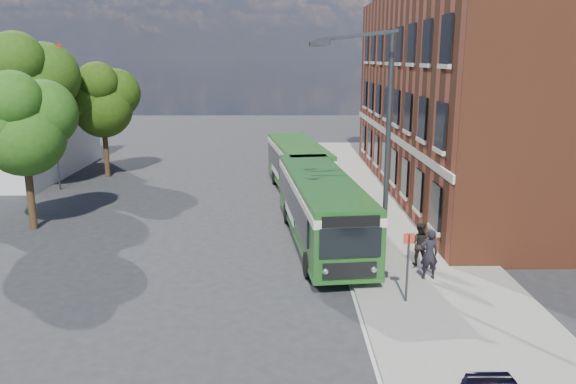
{
  "coord_description": "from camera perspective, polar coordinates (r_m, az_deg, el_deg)",
  "views": [
    {
      "loc": [
        1.45,
        -21.56,
        8.07
      ],
      "look_at": [
        1.74,
        2.99,
        2.2
      ],
      "focal_mm": 35.0,
      "sensor_mm": 36.0,
      "label": 1
    }
  ],
  "objects": [
    {
      "name": "bus_rear",
      "position": [
        34.47,
        1.02,
        3.02
      ],
      "size": [
        3.93,
        10.36,
        3.02
      ],
      "color": "#28601A",
      "rests_on": "ground"
    },
    {
      "name": "pedestrian_b",
      "position": [
        22.58,
        13.19,
        -5.12
      ],
      "size": [
        1.02,
        0.91,
        1.73
      ],
      "primitive_type": "imported",
      "rotation": [
        0.0,
        0.0,
        2.78
      ],
      "color": "black",
      "rests_on": "pavement"
    },
    {
      "name": "tree_left",
      "position": [
        28.88,
        -25.29,
        6.34
      ],
      "size": [
        4.48,
        4.26,
        7.57
      ],
      "color": "#332312",
      "rests_on": "ground"
    },
    {
      "name": "ground",
      "position": [
        23.06,
        -4.27,
        -7.07
      ],
      "size": [
        120.0,
        120.0,
        0.0
      ],
      "primitive_type": "plane",
      "color": "#272729",
      "rests_on": "ground"
    },
    {
      "name": "pavement",
      "position": [
        31.12,
        9.62,
        -1.63
      ],
      "size": [
        6.0,
        48.0,
        0.15
      ],
      "primitive_type": "cube",
      "color": "gray",
      "rests_on": "ground"
    },
    {
      "name": "tree_mid",
      "position": [
        37.26,
        -25.06,
        9.83
      ],
      "size": [
        5.69,
        5.41,
        9.61
      ],
      "color": "#332312",
      "rests_on": "ground"
    },
    {
      "name": "pedestrian_a",
      "position": [
        21.25,
        14.15,
        -6.12
      ],
      "size": [
        0.75,
        0.55,
        1.9
      ],
      "primitive_type": "imported",
      "rotation": [
        0.0,
        0.0,
        3.28
      ],
      "color": "black",
      "rests_on": "pavement"
    },
    {
      "name": "bus_front",
      "position": [
        24.86,
        3.39,
        -1.11
      ],
      "size": [
        3.72,
        12.11,
        3.02
      ],
      "color": "#1E4F1B",
      "rests_on": "ground"
    },
    {
      "name": "flagpole",
      "position": [
        37.38,
        -22.72,
        7.61
      ],
      "size": [
        0.95,
        0.1,
        9.0
      ],
      "color": "#313436",
      "rests_on": "ground"
    },
    {
      "name": "brick_office",
      "position": [
        35.84,
        20.19,
        10.88
      ],
      "size": [
        12.1,
        26.0,
        14.2
      ],
      "color": "brown",
      "rests_on": "ground"
    },
    {
      "name": "tree_right",
      "position": [
        40.47,
        -18.29,
        8.91
      ],
      "size": [
        4.66,
        4.43,
        7.87
      ],
      "color": "#332312",
      "rests_on": "ground"
    },
    {
      "name": "street_lamp",
      "position": [
        20.12,
        9.05,
        3.9
      ],
      "size": [
        2.96,
        2.38,
        9.0
      ],
      "color": "#313436",
      "rests_on": "ground"
    },
    {
      "name": "bus_stop_sign",
      "position": [
        19.02,
        12.07,
        -7.05
      ],
      "size": [
        0.35,
        0.08,
        2.52
      ],
      "color": "#313436",
      "rests_on": "ground"
    },
    {
      "name": "kerb_line",
      "position": [
        30.74,
        4.01,
        -1.8
      ],
      "size": [
        0.12,
        48.0,
        0.01
      ],
      "primitive_type": "cube",
      "color": "beige",
      "rests_on": "ground"
    },
    {
      "name": "white_building",
      "position": [
        44.3,
        -26.89,
        6.29
      ],
      "size": [
        9.4,
        13.4,
        7.3
      ],
      "color": "silver",
      "rests_on": "ground"
    }
  ]
}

